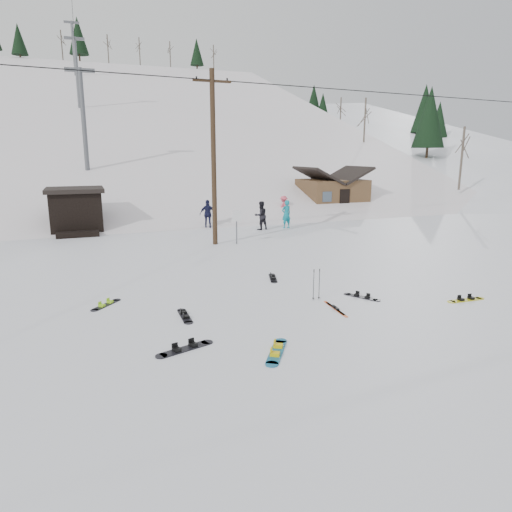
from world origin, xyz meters
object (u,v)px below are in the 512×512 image
object	(u,v)px
cabin	(332,194)
hero_snowboard	(277,351)
utility_pole	(214,156)
hero_skis	(335,308)

from	to	relation	value
cabin	hero_snowboard	size ratio (longest dim) A/B	3.64
utility_pole	hero_skis	bearing A→B (deg)	-86.80
cabin	hero_snowboard	world-z (taller)	cabin
utility_pole	hero_skis	xyz separation A→B (m)	(0.65, -11.63, -4.66)
hero_snowboard	hero_skis	bearing A→B (deg)	-20.19
utility_pole	cabin	world-z (taller)	utility_pole
utility_pole	cabin	bearing A→B (deg)	37.56
hero_snowboard	cabin	bearing A→B (deg)	-0.07
utility_pole	hero_snowboard	size ratio (longest dim) A/B	6.08
utility_pole	hero_snowboard	distance (m)	14.87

